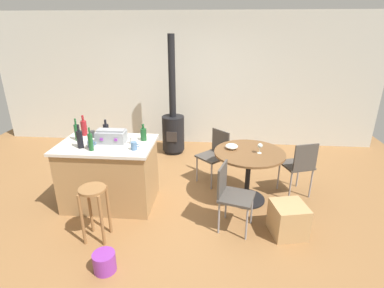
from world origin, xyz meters
TOP-DOWN VIEW (x-y plane):
  - ground_plane at (0.00, 0.00)m, footprint 8.80×8.80m
  - back_wall at (0.00, 2.47)m, footprint 8.00×0.10m
  - kitchen_island at (-0.76, -0.13)m, footprint 1.28×0.86m
  - wooden_stool at (-0.66, -0.93)m, footprint 0.31×0.31m
  - dining_table at (1.19, 0.10)m, footprint 0.99×0.99m
  - folding_chair_near at (0.93, -0.58)m, footprint 0.49×0.49m
  - folding_chair_far at (1.95, 0.28)m, footprint 0.51×0.51m
  - folding_chair_left at (0.71, 0.66)m, footprint 0.57×0.57m
  - wood_stove at (-0.14, 1.81)m, footprint 0.44×0.45m
  - toolbox at (-0.70, -0.09)m, footprint 0.39×0.23m
  - bottle_0 at (-1.19, 0.16)m, footprint 0.08×0.08m
  - bottle_1 at (-1.20, -0.05)m, footprint 0.06×0.06m
  - bottle_2 at (-1.03, -0.32)m, footprint 0.08×0.08m
  - bottle_3 at (-0.85, 0.14)m, footprint 0.08×0.08m
  - bottle_4 at (-0.86, -0.40)m, footprint 0.06×0.06m
  - bottle_5 at (-0.28, 0.02)m, footprint 0.08×0.08m
  - cup_0 at (-0.91, -0.28)m, footprint 0.12×0.08m
  - cup_1 at (-0.32, -0.32)m, footprint 0.12×0.08m
  - cup_2 at (-0.40, -0.12)m, footprint 0.11×0.07m
  - cup_3 at (-1.03, 0.07)m, footprint 0.11×0.07m
  - wine_glass at (1.33, 0.07)m, footprint 0.07×0.07m
  - serving_bowl at (0.95, 0.20)m, footprint 0.18×0.18m
  - cardboard_box at (1.63, -0.65)m, footprint 0.46×0.47m
  - plastic_bucket at (-0.40, -1.43)m, footprint 0.24×0.24m

SIDE VIEW (x-z plane):
  - ground_plane at x=0.00m, z-range 0.00..0.00m
  - plastic_bucket at x=-0.40m, z-range 0.00..0.21m
  - cardboard_box at x=1.63m, z-range 0.00..0.41m
  - kitchen_island at x=-0.76m, z-range 0.00..0.92m
  - wooden_stool at x=-0.66m, z-range 0.14..0.83m
  - folding_chair_left at x=0.71m, z-range 0.08..0.93m
  - folding_chair_near at x=0.93m, z-range 0.08..0.93m
  - folding_chair_far at x=1.95m, z-range 0.08..0.96m
  - wood_stove at x=-0.14m, z-range -0.58..1.70m
  - dining_table at x=1.19m, z-range 0.20..0.97m
  - serving_bowl at x=0.95m, z-range 0.77..0.84m
  - wine_glass at x=1.33m, z-range 0.80..0.95m
  - cup_0 at x=-0.91m, z-range 0.92..1.01m
  - cup_2 at x=-0.40m, z-range 0.92..1.02m
  - cup_3 at x=-1.03m, z-range 0.92..1.02m
  - cup_1 at x=-0.32m, z-range 0.92..1.03m
  - toolbox at x=-0.70m, z-range 0.92..1.10m
  - bottle_5 at x=-0.28m, z-range 0.90..1.13m
  - bottle_3 at x=-0.85m, z-range 0.89..1.14m
  - bottle_0 at x=-1.19m, z-range 0.89..1.19m
  - bottle_4 at x=-0.86m, z-range 0.89..1.19m
  - bottle_1 at x=-1.20m, z-range 0.89..1.20m
  - bottle_2 at x=-1.03m, z-range 0.89..1.20m
  - back_wall at x=0.00m, z-range 0.00..2.70m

